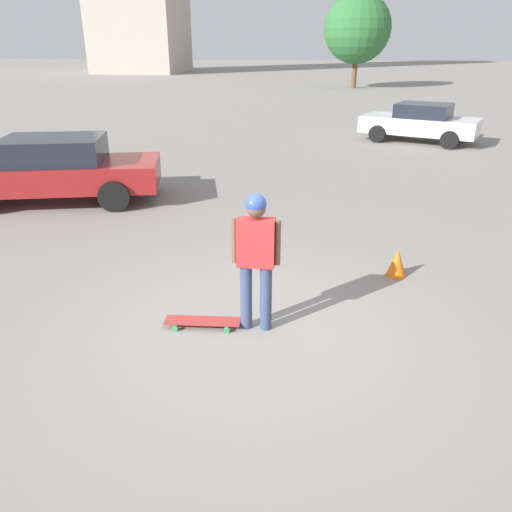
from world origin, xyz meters
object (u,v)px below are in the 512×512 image
Objects in this scene: car_parked_far at (420,122)px; person at (256,252)px; skateboard at (202,321)px; traffic_cone at (397,263)px; car_parked_near at (52,169)px.

person is at bearing 95.24° from car_parked_far.
person is 1.20m from skateboard.
skateboard is at bearing -174.23° from person.
person reaches higher than traffic_cone.
person reaches higher than skateboard.
car_parked_near is at bearing 65.39° from car_parked_far.
skateboard is (0.06, -0.69, -0.98)m from person.
car_parked_near reaches higher than car_parked_far.
car_parked_near is 13.09m from car_parked_far.
skateboard is 0.19× the size of car_parked_near.
skateboard is at bearing 92.76° from car_parked_far.
car_parked_far is 12.26m from traffic_cone.
car_parked_near is at bearing -113.14° from traffic_cone.
car_parked_near reaches higher than traffic_cone.
car_parked_far is at bearing -151.05° from car_parked_near.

